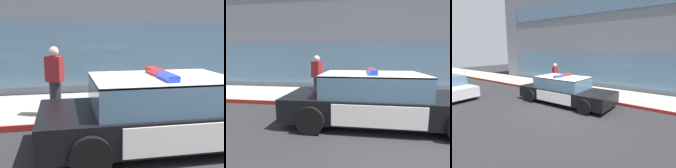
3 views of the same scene
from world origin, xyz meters
The scene contains 7 objects.
ground centered at (0.00, 0.00, 0.00)m, with size 48.00×48.00×0.00m, color #262628.
sidewalk centered at (0.00, 3.54, 0.07)m, with size 48.00×2.93×0.15m, color #A39E93.
curb_red_paint centered at (0.00, 2.06, 0.08)m, with size 28.80×0.04×0.14m, color maroon.
storefront_building centered at (0.50, 9.41, 3.98)m, with size 22.95×8.82×7.96m.
police_cruiser centered at (-0.73, 0.80, 0.68)m, with size 5.00×2.11×1.49m.
fire_hydrant centered at (-1.76, 2.77, 0.50)m, with size 0.34×0.39×0.73m.
pedestrian_on_sidewalk centered at (-2.89, 2.69, 1.01)m, with size 0.48×0.42×1.71m.
Camera 3 is at (4.69, -6.69, 2.80)m, focal length 29.17 mm.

